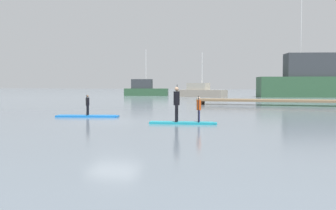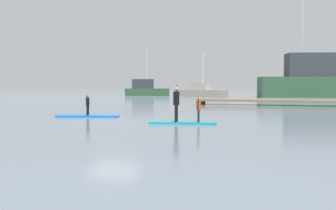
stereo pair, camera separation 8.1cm
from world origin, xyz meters
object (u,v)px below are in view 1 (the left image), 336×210
Objects in this scene: fishing_boat_white_large at (314,81)px; paddleboard_near at (88,116)px; motor_boat_small_navy at (145,90)px; paddler_child_solo at (88,104)px; paddler_adult at (177,102)px; fishing_boat_green_midground at (201,92)px; paddler_child_front at (199,108)px; paddleboard_far at (183,123)px.

paddleboard_near is at bearing -111.84° from fishing_boat_white_large.
paddleboard_near is 0.49× the size of motor_boat_small_navy.
paddler_adult reaches higher than paddler_child_solo.
paddleboard_near is at bearing 158.58° from paddler_adult.
paddleboard_near is 0.68m from paddler_child_solo.
motor_boat_small_navy reaches higher than paddler_adult.
fishing_boat_green_midground is (-15.22, -3.71, -1.51)m from fishing_boat_white_large.
paddler_child_front is (6.64, -2.08, 0.69)m from paddleboard_near.
fishing_boat_green_midground is (-6.10, 35.99, 0.70)m from paddleboard_far.
paddler_child_solo reaches higher than paddleboard_near.
fishing_boat_white_large is at bearing 78.02° from paddler_child_front.
paddler_adult reaches higher than paddleboard_near.
paddler_child_front reaches higher than paddleboard_far.
paddler_child_solo is 40.46m from fishing_boat_white_large.
paddleboard_far is 0.42× the size of fishing_boat_green_midground.
paddleboard_near is at bearing -75.52° from motor_boat_small_navy.
fishing_boat_white_large is (15.04, 37.53, 2.21)m from paddleboard_near.
motor_boat_small_navy is at bearing 111.58° from paddleboard_far.
paddler_child_solo is 33.82m from fishing_boat_green_midground.
motor_boat_small_navy reaches higher than paddler_child_solo.
paddler_child_solo is 0.66× the size of paddler_adult.
paddleboard_far is at bearing 7.42° from paddler_adult.
fishing_boat_green_midground is at bearing 90.30° from paddleboard_near.
paddler_adult is at bearing -68.80° from motor_boat_small_navy.
fishing_boat_white_large is at bearing 1.50° from motor_boat_small_navy.
paddler_adult is (-0.29, -0.04, 0.96)m from paddleboard_far.
paddler_adult is at bearing -103.31° from fishing_boat_white_large.
paddler_child_front is 40.51m from fishing_boat_white_large.
fishing_boat_green_midground is at bearing 90.31° from paddler_child_solo.
motor_boat_small_navy is (-16.16, 38.96, 0.23)m from paddler_child_front.
fishing_boat_white_large is (9.12, 39.70, 2.21)m from paddleboard_far.
fishing_boat_white_large is 2.27× the size of motor_boat_small_navy.
paddler_child_solo reaches higher than paddleboard_far.
fishing_boat_green_midground is at bearing -18.18° from motor_boat_small_navy.
paddleboard_far is 0.44× the size of motor_boat_small_navy.
paddler_adult is 41.93m from motor_boat_small_navy.
fishing_boat_white_large is (9.40, 39.74, 1.25)m from paddler_adult.
fishing_boat_white_large is (15.03, 37.54, 1.53)m from paddler_child_solo.
paddler_child_solo is 0.07× the size of fishing_boat_white_large.
paddleboard_far is (5.92, -2.16, -0.68)m from paddler_child_solo.
paddleboard_near is 6.31m from paddleboard_far.
paddleboard_near is 6.99m from paddler_child_front.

